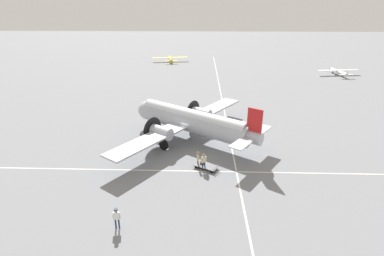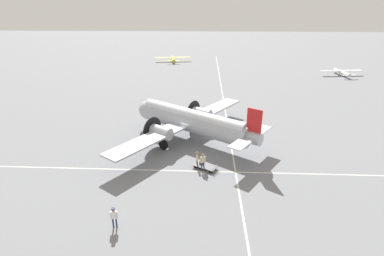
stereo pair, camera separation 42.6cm
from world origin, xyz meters
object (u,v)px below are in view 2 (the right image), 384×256
(suitcase_near_door, at_px, (201,164))
(light_aircraft_taxiing, at_px, (173,59))
(airliner_main, at_px, (189,120))
(ramp_agent, at_px, (203,160))
(baggage_cart, at_px, (205,166))
(crew_foreground, at_px, (114,215))
(passenger_boarding, at_px, (197,158))
(light_aircraft_distant, at_px, (341,72))

(suitcase_near_door, height_order, light_aircraft_taxiing, light_aircraft_taxiing)
(suitcase_near_door, bearing_deg, airliner_main, 103.33)
(ramp_agent, height_order, light_aircraft_taxiing, light_aircraft_taxiing)
(baggage_cart, bearing_deg, crew_foreground, 82.55)
(ramp_agent, height_order, baggage_cart, ramp_agent)
(light_aircraft_taxiing, bearing_deg, airliner_main, 178.40)
(passenger_boarding, height_order, suitcase_near_door, passenger_boarding)
(suitcase_near_door, bearing_deg, crew_foreground, -123.91)
(crew_foreground, bearing_deg, baggage_cart, 45.00)
(passenger_boarding, distance_m, ramp_agent, 0.81)
(suitcase_near_door, bearing_deg, ramp_agent, -75.49)
(airliner_main, xyz_separation_m, suitcase_near_door, (1.51, -6.37, -2.14))
(airliner_main, bearing_deg, light_aircraft_distant, -97.23)
(crew_foreground, xyz_separation_m, baggage_cart, (6.41, 8.61, -0.76))
(crew_foreground, distance_m, baggage_cart, 10.76)
(suitcase_near_door, relative_size, light_aircraft_distant, 0.06)
(airliner_main, height_order, ramp_agent, airliner_main)
(airliner_main, distance_m, ramp_agent, 7.32)
(crew_foreground, height_order, baggage_cart, crew_foreground)
(suitcase_near_door, xyz_separation_m, baggage_cart, (0.41, -0.32, -0.00))
(ramp_agent, distance_m, light_aircraft_distant, 52.32)
(airliner_main, bearing_deg, passenger_boarding, 134.41)
(ramp_agent, bearing_deg, light_aircraft_taxiing, -112.58)
(suitcase_near_door, distance_m, light_aircraft_distant, 51.91)
(passenger_boarding, distance_m, suitcase_near_door, 0.84)
(ramp_agent, relative_size, suitcase_near_door, 2.90)
(light_aircraft_taxiing, bearing_deg, crew_foreground, 172.68)
(airliner_main, distance_m, light_aircraft_distant, 47.91)
(light_aircraft_distant, relative_size, light_aircraft_taxiing, 0.97)
(crew_foreground, distance_m, suitcase_near_door, 10.79)
(crew_foreground, xyz_separation_m, light_aircraft_distant, (36.43, 50.99, -0.25))
(ramp_agent, height_order, light_aircraft_distant, light_aircraft_distant)
(baggage_cart, bearing_deg, suitcase_near_door, -9.26)
(light_aircraft_distant, bearing_deg, airliner_main, 131.07)
(ramp_agent, bearing_deg, crew_foreground, 22.00)
(light_aircraft_distant, bearing_deg, ramp_agent, 137.56)
(airliner_main, relative_size, baggage_cart, 7.63)
(suitcase_near_door, distance_m, light_aircraft_taxiing, 58.26)
(airliner_main, height_order, suitcase_near_door, airliner_main)
(passenger_boarding, bearing_deg, crew_foreground, 139.10)
(light_aircraft_taxiing, bearing_deg, suitcase_near_door, 178.97)
(suitcase_near_door, bearing_deg, light_aircraft_distant, 54.12)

